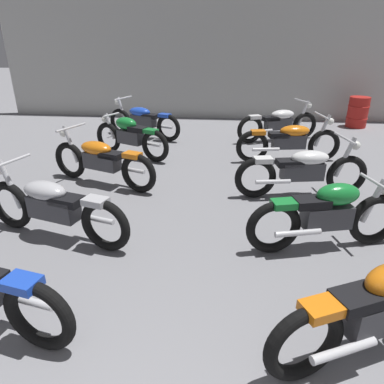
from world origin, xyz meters
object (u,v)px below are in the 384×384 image
object	(u,v)px
motorcycle_left_row_3	(101,160)
motorcycle_right_row_2	(328,214)
motorcycle_left_row_4	(130,136)
motorcycle_right_row_4	(290,141)
oil_drum	(358,112)
motorcycle_right_row_5	(279,123)
motorcycle_right_row_1	(379,310)
motorcycle_left_row_2	(53,206)
motorcycle_right_row_3	(303,170)
motorcycle_left_row_5	(143,120)

from	to	relation	value
motorcycle_left_row_3	motorcycle_right_row_2	world-z (taller)	motorcycle_left_row_3
motorcycle_left_row_4	motorcycle_left_row_3	bearing A→B (deg)	-92.70
motorcycle_right_row_4	oil_drum	distance (m)	4.15
motorcycle_left_row_4	motorcycle_right_row_5	world-z (taller)	motorcycle_right_row_5
motorcycle_right_row_1	motorcycle_right_row_4	distance (m)	4.89
motorcycle_left_row_2	motorcycle_right_row_4	size ratio (longest dim) A/B	0.98
motorcycle_right_row_5	motorcycle_left_row_4	bearing A→B (deg)	-153.85
motorcycle_right_row_3	motorcycle_right_row_4	xyz separation A→B (m)	(0.04, 1.74, 0.00)
motorcycle_left_row_5	oil_drum	bearing A→B (deg)	16.99
motorcycle_left_row_3	motorcycle_right_row_5	size ratio (longest dim) A/B	1.01
motorcycle_left_row_3	motorcycle_right_row_2	bearing A→B (deg)	-26.73
motorcycle_right_row_1	oil_drum	world-z (taller)	motorcycle_right_row_1
motorcycle_right_row_2	motorcycle_left_row_2	bearing A→B (deg)	-178.02
motorcycle_left_row_5	oil_drum	world-z (taller)	motorcycle_left_row_5
motorcycle_left_row_3	motorcycle_left_row_5	size ratio (longest dim) A/B	1.01
motorcycle_left_row_5	motorcycle_right_row_2	world-z (taller)	motorcycle_left_row_5
motorcycle_right_row_1	motorcycle_right_row_5	bearing A→B (deg)	89.88
motorcycle_left_row_3	motorcycle_right_row_4	world-z (taller)	same
motorcycle_left_row_3	motorcycle_right_row_3	world-z (taller)	same
motorcycle_left_row_2	motorcycle_right_row_3	size ratio (longest dim) A/B	0.98
motorcycle_right_row_1	motorcycle_right_row_3	distance (m)	3.15
motorcycle_left_row_5	motorcycle_right_row_5	xyz separation A→B (m)	(3.41, 0.03, 0.00)
oil_drum	motorcycle_left_row_2	bearing A→B (deg)	-130.51
oil_drum	motorcycle_left_row_4	bearing A→B (deg)	-149.52
oil_drum	motorcycle_right_row_4	bearing A→B (deg)	-125.43
motorcycle_right_row_4	motorcycle_right_row_5	bearing A→B (deg)	90.85
motorcycle_right_row_4	motorcycle_right_row_5	distance (m)	1.63
motorcycle_left_row_5	motorcycle_left_row_4	bearing A→B (deg)	-86.49
motorcycle_right_row_3	motorcycle_right_row_4	bearing A→B (deg)	88.65
motorcycle_right_row_1	motorcycle_left_row_5	bearing A→B (deg)	117.60
motorcycle_right_row_5	motorcycle_left_row_3	bearing A→B (deg)	-136.40
motorcycle_left_row_2	motorcycle_right_row_1	world-z (taller)	motorcycle_left_row_2
motorcycle_right_row_2	motorcycle_right_row_4	xyz separation A→B (m)	(0.04, 3.29, -0.01)
motorcycle_right_row_4	motorcycle_left_row_4	bearing A→B (deg)	179.96
motorcycle_left_row_4	motorcycle_right_row_4	xyz separation A→B (m)	(3.33, -0.00, -0.01)
motorcycle_left_row_3	oil_drum	distance (m)	7.65
motorcycle_right_row_3	motorcycle_right_row_4	world-z (taller)	same
motorcycle_right_row_2	oil_drum	bearing A→B (deg)	69.90
motorcycle_left_row_4	motorcycle_left_row_5	bearing A→B (deg)	93.51
motorcycle_left_row_2	motorcycle_right_row_5	xyz separation A→B (m)	(3.37, 5.04, 0.00)
motorcycle_left_row_5	motorcycle_right_row_2	distance (m)	5.95
motorcycle_left_row_5	oil_drum	xyz separation A→B (m)	(5.84, 1.78, -0.03)
motorcycle_left_row_5	motorcycle_right_row_1	world-z (taller)	motorcycle_left_row_5
motorcycle_left_row_3	motorcycle_right_row_5	world-z (taller)	same
motorcycle_right_row_3	motorcycle_left_row_4	bearing A→B (deg)	152.12
motorcycle_left_row_3	motorcycle_right_row_5	bearing A→B (deg)	43.60
motorcycle_left_row_4	motorcycle_left_row_5	world-z (taller)	motorcycle_left_row_5
motorcycle_left_row_5	motorcycle_right_row_3	world-z (taller)	same
motorcycle_left_row_2	motorcycle_right_row_2	bearing A→B (deg)	1.98
motorcycle_left_row_5	motorcycle_right_row_1	distance (m)	7.32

